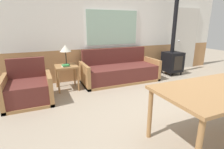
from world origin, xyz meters
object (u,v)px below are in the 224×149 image
at_px(side_table, 66,70).
at_px(couch, 120,72).
at_px(armchair, 28,90).
at_px(table_lamp, 65,49).
at_px(wood_stove, 173,56).
at_px(dining_table, 223,92).

bearing_deg(side_table, couch, 1.65).
bearing_deg(armchair, side_table, 23.24).
xyz_separation_m(armchair, side_table, (0.83, 0.47, 0.21)).
height_order(table_lamp, wood_stove, wood_stove).
bearing_deg(couch, side_table, -178.35).
height_order(table_lamp, dining_table, table_lamp).
xyz_separation_m(side_table, wood_stove, (3.24, 0.06, 0.10)).
bearing_deg(wood_stove, dining_table, -121.18).
bearing_deg(dining_table, side_table, 119.26).
distance_m(table_lamp, wood_stove, 3.24).
bearing_deg(table_lamp, armchair, -146.74).
distance_m(couch, side_table, 1.45).
xyz_separation_m(couch, dining_table, (0.11, -2.79, 0.42)).
bearing_deg(wood_stove, table_lamp, 179.40).
distance_m(couch, table_lamp, 1.57).
bearing_deg(couch, table_lamp, 178.08).
distance_m(armchair, dining_table, 3.32).
relative_size(couch, armchair, 2.33).
relative_size(side_table, wood_stove, 0.23).
bearing_deg(wood_stove, couch, -179.56).
height_order(couch, wood_stove, wood_stove).
bearing_deg(dining_table, couch, 92.28).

